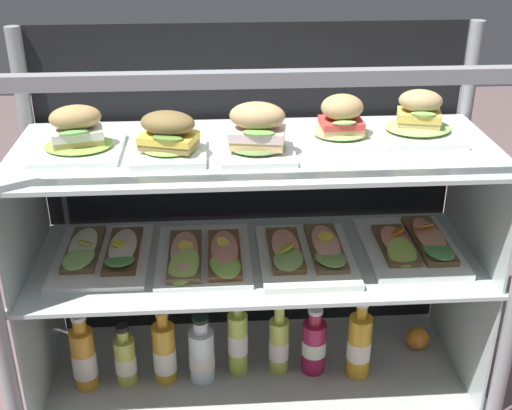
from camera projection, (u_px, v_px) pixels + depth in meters
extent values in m
cube|color=#634F4E|center=(256.00, 383.00, 1.94)|extent=(6.00, 6.00, 0.02)
cube|color=#BABCB8|center=(256.00, 376.00, 1.93)|extent=(1.26, 0.51, 0.03)
cylinder|color=gray|center=(39.00, 200.00, 1.90)|extent=(0.04, 0.04, 0.98)
cylinder|color=gray|center=(454.00, 189.00, 1.97)|extent=(0.04, 0.04, 0.98)
cube|color=gray|center=(264.00, 79.00, 1.30)|extent=(1.22, 0.03, 0.03)
cube|color=black|center=(250.00, 187.00, 1.94)|extent=(1.18, 0.01, 0.95)
cube|color=silver|center=(42.00, 327.00, 1.80)|extent=(0.01, 0.43, 0.37)
cube|color=silver|center=(461.00, 311.00, 1.88)|extent=(0.01, 0.43, 0.37)
cube|color=silver|center=(256.00, 259.00, 1.76)|extent=(1.20, 0.45, 0.01)
cube|color=silver|center=(23.00, 214.00, 1.65)|extent=(0.01, 0.43, 0.30)
cube|color=silver|center=(480.00, 200.00, 1.72)|extent=(0.01, 0.43, 0.30)
cube|color=silver|center=(256.00, 150.00, 1.62)|extent=(1.20, 0.45, 0.01)
cube|color=white|center=(79.00, 151.00, 1.59)|extent=(0.20, 0.20, 0.01)
ellipsoid|color=#86C647|center=(78.00, 145.00, 1.58)|extent=(0.16, 0.14, 0.01)
cube|color=tan|center=(78.00, 141.00, 1.57)|extent=(0.13, 0.10, 0.02)
cube|color=silver|center=(77.00, 134.00, 1.57)|extent=(0.13, 0.10, 0.02)
ellipsoid|color=#639D49|center=(74.00, 133.00, 1.53)|extent=(0.07, 0.04, 0.01)
ellipsoid|color=#A88852|center=(75.00, 118.00, 1.55)|extent=(0.14, 0.10, 0.06)
cube|color=white|center=(170.00, 153.00, 1.56)|extent=(0.17, 0.17, 0.02)
ellipsoid|color=#8ECF57|center=(169.00, 148.00, 1.56)|extent=(0.13, 0.11, 0.01)
cube|color=olive|center=(169.00, 144.00, 1.55)|extent=(0.14, 0.12, 0.02)
cube|color=yellow|center=(169.00, 137.00, 1.55)|extent=(0.15, 0.12, 0.02)
ellipsoid|color=#5B8233|center=(167.00, 138.00, 1.51)|extent=(0.08, 0.05, 0.01)
ellipsoid|color=brown|center=(168.00, 123.00, 1.53)|extent=(0.15, 0.12, 0.05)
cube|color=white|center=(256.00, 153.00, 1.57)|extent=(0.18, 0.18, 0.01)
ellipsoid|color=#698C48|center=(256.00, 147.00, 1.57)|extent=(0.14, 0.11, 0.02)
cube|color=#E4B979|center=(256.00, 142.00, 1.56)|extent=(0.14, 0.10, 0.02)
cube|color=silver|center=(256.00, 133.00, 1.55)|extent=(0.14, 0.11, 0.02)
ellipsoid|color=#71AF4A|center=(257.00, 133.00, 1.51)|extent=(0.08, 0.04, 0.01)
ellipsoid|color=tan|center=(256.00, 116.00, 1.53)|extent=(0.14, 0.11, 0.06)
cube|color=white|center=(340.00, 138.00, 1.66)|extent=(0.18, 0.18, 0.01)
ellipsoid|color=#90C56B|center=(341.00, 132.00, 1.65)|extent=(0.14, 0.12, 0.02)
cube|color=#DEB472|center=(341.00, 129.00, 1.65)|extent=(0.10, 0.09, 0.02)
cube|color=#D13F37|center=(341.00, 123.00, 1.64)|extent=(0.11, 0.09, 0.02)
ellipsoid|color=#9ED064|center=(344.00, 123.00, 1.60)|extent=(0.06, 0.03, 0.02)
ellipsoid|color=tan|center=(342.00, 107.00, 1.63)|extent=(0.11, 0.09, 0.06)
cube|color=white|center=(417.00, 134.00, 1.68)|extent=(0.21, 0.21, 0.02)
ellipsoid|color=#92C363|center=(418.00, 127.00, 1.68)|extent=(0.17, 0.14, 0.02)
cube|color=tan|center=(418.00, 123.00, 1.67)|extent=(0.12, 0.10, 0.02)
cube|color=#E1BE51|center=(419.00, 115.00, 1.66)|extent=(0.12, 0.10, 0.02)
ellipsoid|color=#8CD35B|center=(424.00, 114.00, 1.63)|extent=(0.07, 0.04, 0.02)
ellipsoid|color=tan|center=(421.00, 101.00, 1.65)|extent=(0.12, 0.10, 0.05)
cube|color=white|center=(103.00, 256.00, 1.74)|extent=(0.24, 0.33, 0.01)
cube|color=brown|center=(84.00, 249.00, 1.75)|extent=(0.08, 0.23, 0.01)
ellipsoid|color=#9ED270|center=(79.00, 258.00, 1.68)|extent=(0.10, 0.13, 0.02)
ellipsoid|color=#E5EFC3|center=(83.00, 244.00, 1.74)|extent=(0.07, 0.18, 0.01)
cylinder|color=yellow|center=(86.00, 243.00, 1.73)|extent=(0.05, 0.05, 0.02)
cube|color=brown|center=(123.00, 250.00, 1.75)|extent=(0.08, 0.24, 0.01)
ellipsoid|color=#539D4A|center=(120.00, 260.00, 1.68)|extent=(0.09, 0.13, 0.05)
ellipsoid|color=#F1DFD0|center=(123.00, 246.00, 1.74)|extent=(0.07, 0.19, 0.01)
cylinder|color=yellow|center=(119.00, 243.00, 1.74)|extent=(0.04, 0.04, 0.01)
cube|color=white|center=(204.00, 256.00, 1.75)|extent=(0.24, 0.33, 0.01)
cube|color=brown|center=(185.00, 256.00, 1.72)|extent=(0.08, 0.25, 0.02)
ellipsoid|color=#A3C256|center=(184.00, 266.00, 1.65)|extent=(0.10, 0.14, 0.05)
ellipsoid|color=#E3A28B|center=(185.00, 250.00, 1.71)|extent=(0.07, 0.20, 0.02)
cylinder|color=yellow|center=(186.00, 246.00, 1.71)|extent=(0.06, 0.06, 0.02)
cube|color=brown|center=(225.00, 254.00, 1.73)|extent=(0.08, 0.25, 0.01)
ellipsoid|color=#93C84F|center=(225.00, 265.00, 1.66)|extent=(0.09, 0.14, 0.02)
ellipsoid|color=#EE937E|center=(224.00, 249.00, 1.72)|extent=(0.07, 0.20, 0.02)
cylinder|color=#F1D34B|center=(223.00, 244.00, 1.72)|extent=(0.05, 0.05, 0.02)
cube|color=white|center=(306.00, 256.00, 1.74)|extent=(0.24, 0.33, 0.02)
cube|color=brown|center=(285.00, 250.00, 1.74)|extent=(0.08, 0.23, 0.01)
ellipsoid|color=#8AB161|center=(288.00, 259.00, 1.67)|extent=(0.10, 0.13, 0.02)
ellipsoid|color=#F49D86|center=(285.00, 245.00, 1.73)|extent=(0.07, 0.18, 0.01)
cylinder|color=yellow|center=(284.00, 248.00, 1.70)|extent=(0.06, 0.07, 0.03)
cube|color=brown|center=(325.00, 247.00, 1.76)|extent=(0.08, 0.25, 0.01)
ellipsoid|color=#7BAD52|center=(330.00, 258.00, 1.68)|extent=(0.09, 0.13, 0.04)
ellipsoid|color=#EDA48B|center=(326.00, 242.00, 1.75)|extent=(0.07, 0.20, 0.02)
cylinder|color=yellow|center=(325.00, 237.00, 1.76)|extent=(0.04, 0.04, 0.01)
cube|color=white|center=(409.00, 248.00, 1.78)|extent=(0.24, 0.33, 0.02)
cube|color=brown|center=(395.00, 244.00, 1.77)|extent=(0.08, 0.21, 0.01)
ellipsoid|color=#97C149|center=(402.00, 252.00, 1.71)|extent=(0.08, 0.11, 0.05)
ellipsoid|color=#F7967B|center=(395.00, 240.00, 1.76)|extent=(0.07, 0.17, 0.01)
cylinder|color=orange|center=(396.00, 232.00, 1.79)|extent=(0.06, 0.07, 0.03)
cube|color=brown|center=(429.00, 240.00, 1.79)|extent=(0.08, 0.26, 0.02)
ellipsoid|color=#4E974A|center=(438.00, 250.00, 1.71)|extent=(0.08, 0.13, 0.03)
ellipsoid|color=#E09B79|center=(429.00, 235.00, 1.78)|extent=(0.07, 0.21, 0.01)
cylinder|color=orange|center=(424.00, 226.00, 1.81)|extent=(0.07, 0.06, 0.03)
cylinder|color=gold|center=(84.00, 359.00, 1.83)|extent=(0.07, 0.07, 0.18)
cylinder|color=silver|center=(85.00, 363.00, 1.84)|extent=(0.07, 0.07, 0.08)
cylinder|color=gold|center=(79.00, 325.00, 1.78)|extent=(0.04, 0.04, 0.04)
cylinder|color=silver|center=(78.00, 317.00, 1.77)|extent=(0.04, 0.04, 0.01)
cylinder|color=#BDC94B|center=(126.00, 361.00, 1.85)|extent=(0.06, 0.06, 0.14)
cylinder|color=#EDE9CE|center=(126.00, 363.00, 1.86)|extent=(0.06, 0.06, 0.05)
cylinder|color=#B2C751|center=(123.00, 335.00, 1.82)|extent=(0.03, 0.03, 0.03)
cylinder|color=black|center=(122.00, 328.00, 1.80)|extent=(0.04, 0.04, 0.02)
cylinder|color=gold|center=(165.00, 353.00, 1.86)|extent=(0.06, 0.06, 0.18)
cylinder|color=silver|center=(165.00, 359.00, 1.87)|extent=(0.07, 0.07, 0.07)
cylinder|color=gold|center=(162.00, 321.00, 1.81)|extent=(0.03, 0.03, 0.04)
cylinder|color=gold|center=(162.00, 314.00, 1.80)|extent=(0.04, 0.04, 0.01)
cylinder|color=white|center=(202.00, 355.00, 1.87)|extent=(0.07, 0.07, 0.16)
cylinder|color=silver|center=(202.00, 360.00, 1.87)|extent=(0.07, 0.07, 0.05)
cylinder|color=white|center=(200.00, 327.00, 1.82)|extent=(0.04, 0.04, 0.04)
cylinder|color=black|center=(200.00, 319.00, 1.81)|extent=(0.05, 0.05, 0.01)
cylinder|color=#B5CE4C|center=(238.00, 343.00, 1.89)|extent=(0.06, 0.06, 0.19)
cylinder|color=white|center=(238.00, 343.00, 1.88)|extent=(0.06, 0.06, 0.07)
cylinder|color=#B0CA45|center=(237.00, 311.00, 1.84)|extent=(0.03, 0.03, 0.03)
cylinder|color=teal|center=(237.00, 304.00, 1.83)|extent=(0.03, 0.03, 0.01)
cylinder|color=#B8C84D|center=(279.00, 346.00, 1.90)|extent=(0.06, 0.06, 0.17)
cylinder|color=silver|center=(279.00, 349.00, 1.90)|extent=(0.06, 0.06, 0.06)
cylinder|color=#BFD551|center=(279.00, 314.00, 1.85)|extent=(0.03, 0.03, 0.05)
cylinder|color=silver|center=(280.00, 304.00, 1.83)|extent=(0.03, 0.03, 0.01)
cylinder|color=#A01B45|center=(314.00, 347.00, 1.90)|extent=(0.07, 0.07, 0.16)
cylinder|color=#E2EECC|center=(314.00, 346.00, 1.89)|extent=(0.07, 0.07, 0.05)
cylinder|color=#A3273E|center=(315.00, 318.00, 1.85)|extent=(0.04, 0.04, 0.04)
cylinder|color=silver|center=(316.00, 311.00, 1.84)|extent=(0.04, 0.04, 0.01)
cylinder|color=gold|center=(359.00, 346.00, 1.87)|extent=(0.07, 0.07, 0.19)
cylinder|color=white|center=(359.00, 349.00, 1.88)|extent=(0.07, 0.07, 0.06)
cylinder|color=gold|center=(362.00, 312.00, 1.82)|extent=(0.03, 0.03, 0.04)
cylinder|color=silver|center=(363.00, 303.00, 1.81)|extent=(0.04, 0.04, 0.01)
sphere|color=orange|center=(418.00, 338.00, 2.01)|extent=(0.07, 0.07, 0.07)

